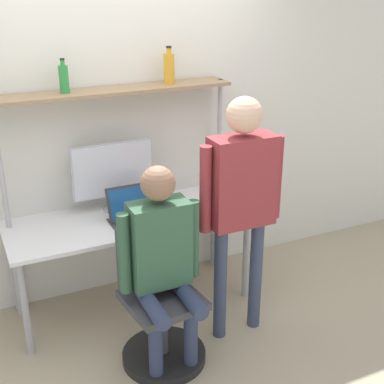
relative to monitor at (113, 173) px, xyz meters
The scene contains 12 objects.
ground_plane 1.17m from the monitor, 84.18° to the right, with size 12.00×12.00×0.00m, color tan.
wall_back 0.37m from the monitor, 73.40° to the left, with size 8.00×0.06×2.70m.
desk 0.42m from the monitor, 73.24° to the right, with size 1.80×0.68×0.74m.
shelf_unit 0.39m from the monitor, 13.66° to the left, with size 1.71×0.26×1.66m.
monitor is the anchor object (origin of this frame).
laptop 0.34m from the monitor, 76.82° to the right, with size 0.35×0.26×0.25m.
cell_phone 0.51m from the monitor, 43.65° to the right, with size 0.07×0.15×0.01m.
office_chair 1.14m from the monitor, 89.16° to the right, with size 0.56×0.56×0.94m.
person_seated 0.94m from the monitor, 88.92° to the right, with size 0.54×0.47×1.37m.
person_standing 1.04m from the monitor, 53.28° to the right, with size 0.60×0.23×1.72m.
bottle_green 0.78m from the monitor, behind, with size 0.06×0.06×0.23m.
bottle_amber 0.87m from the monitor, ahead, with size 0.08×0.08×0.27m.
Camera 1 is at (-1.09, -3.07, 2.43)m, focal length 50.00 mm.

